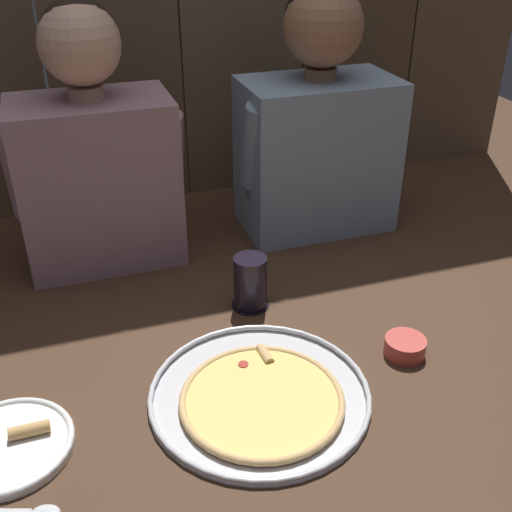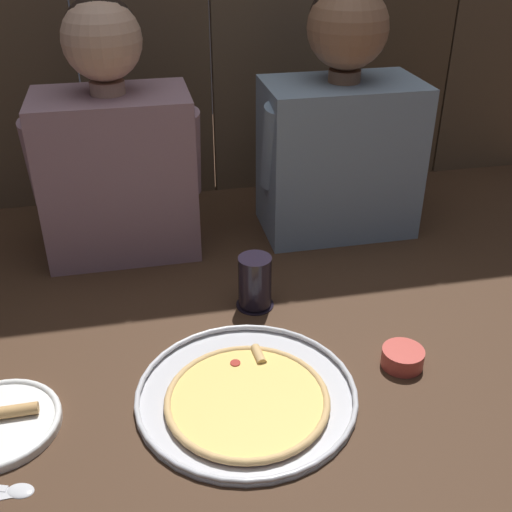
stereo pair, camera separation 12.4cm
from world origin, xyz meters
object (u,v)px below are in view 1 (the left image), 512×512
Objects in this scene: drinking_glass at (250,283)px; dipping_bowl at (405,346)px; diner_right at (318,124)px; pizza_tray at (260,396)px; diner_left at (95,153)px; dinner_plate at (8,445)px.

drinking_glass is 1.49× the size of dipping_bowl.
dipping_bowl is 0.66m from diner_right.
pizza_tray is 0.66× the size of diner_left.
diner_right reaches higher than dipping_bowl.
pizza_tray is 3.32× the size of drinking_glass.
pizza_tray is at bearing -72.44° from diner_left.
dipping_bowl is at bearing 5.91° from pizza_tray.
dipping_bowl is 0.13× the size of diner_right.
drinking_glass is 0.36m from dipping_bowl.
dipping_bowl reaches higher than dinner_plate.
drinking_glass reaches higher than dinner_plate.
drinking_glass is 0.20× the size of diner_left.
diner_right is (0.81, 0.61, 0.28)m from dinner_plate.
pizza_tray is at bearing -174.09° from dipping_bowl.
diner_right is at bearing 48.40° from drinking_glass.
dipping_bowl is (0.75, 0.01, 0.01)m from dinner_plate.
dinner_plate is at bearing -179.26° from dipping_bowl.
diner_left is at bearing 68.50° from dinner_plate.
diner_left reaches higher than dinner_plate.
diner_left reaches higher than dipping_bowl.
dipping_bowl is (0.24, -0.26, -0.04)m from drinking_glass.
drinking_glass is 0.50m from diner_right.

